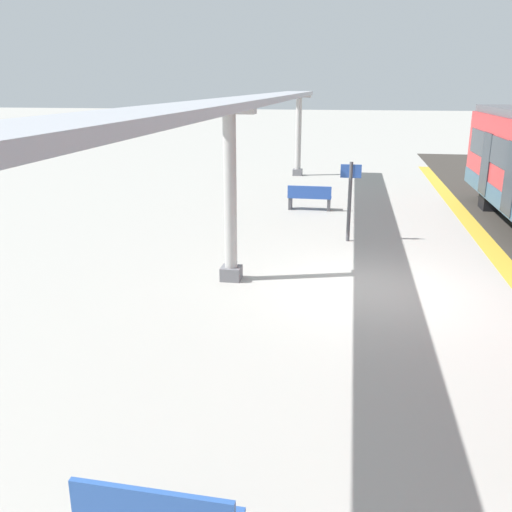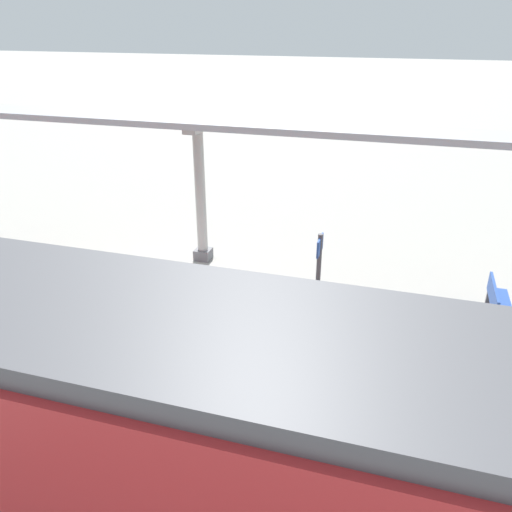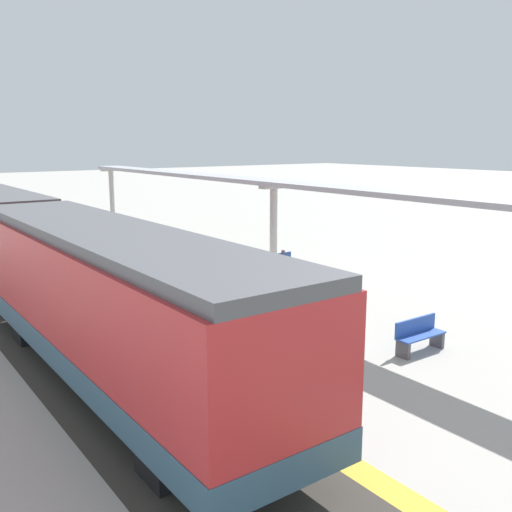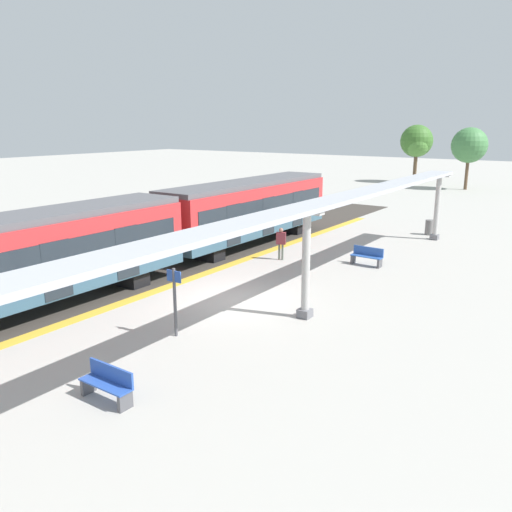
{
  "view_description": "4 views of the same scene",
  "coord_description": "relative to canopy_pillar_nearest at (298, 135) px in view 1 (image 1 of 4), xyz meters",
  "views": [
    {
      "loc": [
        0.54,
        11.46,
        4.19
      ],
      "look_at": [
        2.21,
        1.67,
        1.12
      ],
      "focal_mm": 39.09,
      "sensor_mm": 36.0,
      "label": 1
    },
    {
      "loc": [
        -9.11,
        -5.28,
        6.2
      ],
      "look_at": [
        1.35,
        -2.13,
        1.13
      ],
      "focal_mm": 35.94,
      "sensor_mm": 36.0,
      "label": 2
    },
    {
      "loc": [
        -9.57,
        -16.27,
        5.27
      ],
      "look_at": [
        1.27,
        -1.43,
        1.56
      ],
      "focal_mm": 39.95,
      "sensor_mm": 36.0,
      "label": 3
    },
    {
      "loc": [
        11.27,
        -14.91,
        6.46
      ],
      "look_at": [
        0.58,
        0.59,
        1.69
      ],
      "focal_mm": 36.62,
      "sensor_mm": 36.0,
      "label": 4
    }
  ],
  "objects": [
    {
      "name": "ground_plane",
      "position": [
        -3.07,
        15.24,
        -1.89
      ],
      "size": [
        176.0,
        176.0,
        0.0
      ],
      "primitive_type": "plane",
      "color": "#A3A099"
    },
    {
      "name": "platform_info_sign",
      "position": [
        -2.53,
        11.49,
        -0.56
      ],
      "size": [
        0.56,
        0.1,
        2.2
      ],
      "color": "#4C4C51",
      "rests_on": "ground"
    },
    {
      "name": "canopy_beam",
      "position": [
        -0.0,
        15.17,
        1.92
      ],
      "size": [
        1.2,
        31.14,
        0.16
      ],
      "primitive_type": "cube",
      "color": "#A8AAB2",
      "rests_on": "canopy_pillar_nearest"
    },
    {
      "name": "bench_mid_platform",
      "position": [
        -1.16,
        7.67,
        -1.45
      ],
      "size": [
        1.5,
        0.45,
        0.86
      ],
      "color": "#284DA5",
      "rests_on": "ground"
    },
    {
      "name": "canopy_pillar_second",
      "position": [
        0.0,
        15.19,
        0.0
      ],
      "size": [
        1.1,
        0.44,
        3.73
      ],
      "color": "slate",
      "rests_on": "ground"
    },
    {
      "name": "canopy_pillar_nearest",
      "position": [
        0.0,
        0.0,
        0.0
      ],
      "size": [
        1.1,
        0.44,
        3.73
      ],
      "color": "slate",
      "rests_on": "ground"
    }
  ]
}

